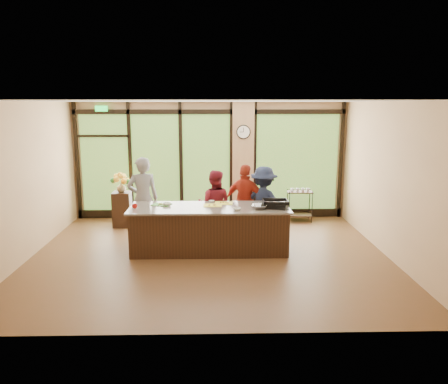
{
  "coord_description": "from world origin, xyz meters",
  "views": [
    {
      "loc": [
        0.09,
        -8.22,
        2.96
      ],
      "look_at": [
        0.3,
        0.4,
        1.2
      ],
      "focal_mm": 35.0,
      "sensor_mm": 36.0,
      "label": 1
    }
  ],
  "objects_px": {
    "flower_stand": "(122,209)",
    "cook_right": "(264,203)",
    "bar_cart": "(300,201)",
    "island_base": "(209,230)",
    "roasting_pan": "(275,205)",
    "cook_left": "(143,199)"
  },
  "relations": [
    {
      "from": "cook_right",
      "to": "flower_stand",
      "type": "bearing_deg",
      "value": 6.04
    },
    {
      "from": "cook_right",
      "to": "roasting_pan",
      "type": "height_order",
      "value": "cook_right"
    },
    {
      "from": "cook_right",
      "to": "flower_stand",
      "type": "height_order",
      "value": "cook_right"
    },
    {
      "from": "cook_left",
      "to": "bar_cart",
      "type": "relative_size",
      "value": 2.14
    },
    {
      "from": "island_base",
      "to": "flower_stand",
      "type": "xyz_separation_m",
      "value": [
        -2.15,
        1.87,
        -0.01
      ]
    },
    {
      "from": "cook_left",
      "to": "bar_cart",
      "type": "xyz_separation_m",
      "value": [
        3.72,
        1.45,
        -0.41
      ]
    },
    {
      "from": "cook_right",
      "to": "roasting_pan",
      "type": "distance_m",
      "value": 0.86
    },
    {
      "from": "island_base",
      "to": "flower_stand",
      "type": "distance_m",
      "value": 2.85
    },
    {
      "from": "cook_right",
      "to": "bar_cart",
      "type": "relative_size",
      "value": 1.89
    },
    {
      "from": "roasting_pan",
      "to": "bar_cart",
      "type": "bearing_deg",
      "value": 88.17
    },
    {
      "from": "cook_right",
      "to": "roasting_pan",
      "type": "xyz_separation_m",
      "value": [
        0.13,
        -0.84,
        0.15
      ]
    },
    {
      "from": "roasting_pan",
      "to": "bar_cart",
      "type": "xyz_separation_m",
      "value": [
        0.96,
        2.32,
        -0.45
      ]
    },
    {
      "from": "bar_cart",
      "to": "cook_left",
      "type": "bearing_deg",
      "value": -154.57
    },
    {
      "from": "cook_left",
      "to": "cook_right",
      "type": "height_order",
      "value": "cook_left"
    },
    {
      "from": "cook_left",
      "to": "roasting_pan",
      "type": "relative_size",
      "value": 3.76
    },
    {
      "from": "cook_left",
      "to": "cook_right",
      "type": "distance_m",
      "value": 2.63
    },
    {
      "from": "flower_stand",
      "to": "cook_right",
      "type": "bearing_deg",
      "value": -19.69
    },
    {
      "from": "cook_right",
      "to": "flower_stand",
      "type": "relative_size",
      "value": 1.91
    },
    {
      "from": "flower_stand",
      "to": "bar_cart",
      "type": "height_order",
      "value": "bar_cart"
    },
    {
      "from": "roasting_pan",
      "to": "flower_stand",
      "type": "height_order",
      "value": "roasting_pan"
    },
    {
      "from": "roasting_pan",
      "to": "bar_cart",
      "type": "distance_m",
      "value": 2.55
    },
    {
      "from": "cook_right",
      "to": "island_base",
      "type": "bearing_deg",
      "value": 57.1
    }
  ]
}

